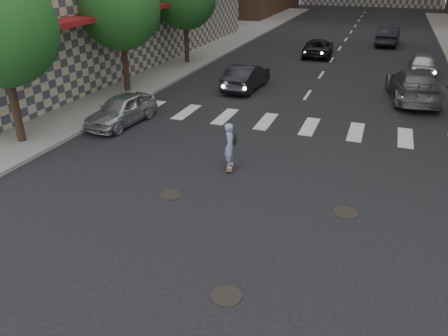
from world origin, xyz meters
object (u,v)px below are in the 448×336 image
(tree_b, at_px, (122,4))
(traffic_car_b, at_px, (414,85))
(traffic_car_a, at_px, (246,77))
(traffic_car_c, at_px, (318,48))
(skateboarder, at_px, (230,146))
(traffic_car_d, at_px, (423,63))
(silver_sedan, at_px, (122,110))
(traffic_car_e, at_px, (388,36))
(tree_a, at_px, (1,23))

(tree_b, distance_m, traffic_car_b, 15.72)
(traffic_car_a, distance_m, traffic_car_c, 11.32)
(skateboarder, distance_m, traffic_car_d, 18.93)
(silver_sedan, height_order, traffic_car_e, traffic_car_e)
(silver_sedan, height_order, traffic_car_a, traffic_car_a)
(traffic_car_d, bearing_deg, traffic_car_e, -75.73)
(traffic_car_a, relative_size, traffic_car_b, 0.77)
(silver_sedan, bearing_deg, tree_a, -121.64)
(traffic_car_a, bearing_deg, tree_a, 64.54)
(tree_a, bearing_deg, traffic_car_d, 49.53)
(skateboarder, relative_size, traffic_car_d, 0.40)
(traffic_car_d, relative_size, traffic_car_e, 0.86)
(traffic_car_d, bearing_deg, tree_b, 35.20)
(skateboarder, xyz_separation_m, traffic_car_c, (-0.34, 21.41, -0.25))
(tree_b, distance_m, traffic_car_d, 18.93)
(traffic_car_b, distance_m, traffic_car_d, 6.43)
(traffic_car_a, distance_m, traffic_car_b, 8.90)
(traffic_car_a, bearing_deg, tree_b, 28.96)
(traffic_car_b, height_order, traffic_car_e, traffic_car_b)
(tree_a, xyz_separation_m, traffic_car_a, (5.92, 10.87, -3.94))
(traffic_car_b, bearing_deg, traffic_car_a, -1.28)
(tree_b, xyz_separation_m, traffic_car_a, (5.92, 2.87, -3.94))
(tree_a, relative_size, traffic_car_e, 1.35)
(traffic_car_d, xyz_separation_m, traffic_car_e, (-2.34, 10.71, 0.09))
(silver_sedan, xyz_separation_m, traffic_car_b, (12.32, 8.43, 0.15))
(silver_sedan, height_order, traffic_car_d, traffic_car_d)
(skateboarder, bearing_deg, traffic_car_c, 76.76)
(traffic_car_a, xyz_separation_m, traffic_car_c, (2.31, 11.08, -0.07))
(traffic_car_a, xyz_separation_m, traffic_car_d, (9.56, 7.28, 0.01))
(traffic_car_e, bearing_deg, skateboarder, 84.11)
(tree_a, height_order, traffic_car_a, tree_a)
(tree_b, xyz_separation_m, skateboarder, (8.57, -7.47, -3.76))
(tree_a, distance_m, traffic_car_d, 24.18)
(skateboarder, height_order, traffic_car_a, skateboarder)
(traffic_car_a, bearing_deg, traffic_car_e, -108.74)
(skateboarder, xyz_separation_m, traffic_car_b, (6.21, 11.22, -0.07))
(tree_b, xyz_separation_m, traffic_car_e, (13.14, 20.86, -3.84))
(skateboarder, xyz_separation_m, traffic_car_a, (-2.65, 10.33, -0.18))
(traffic_car_c, height_order, traffic_car_e, traffic_car_e)
(tree_b, bearing_deg, traffic_car_e, 57.79)
(traffic_car_a, bearing_deg, skateboarder, 107.50)
(tree_b, relative_size, traffic_car_a, 1.54)
(traffic_car_b, bearing_deg, skateboarder, 54.02)
(silver_sedan, distance_m, traffic_car_d, 19.73)
(traffic_car_b, distance_m, traffic_car_c, 12.11)
(traffic_car_a, bearing_deg, traffic_car_b, -171.12)
(skateboarder, xyz_separation_m, traffic_car_d, (6.91, 17.62, -0.17))
(tree_a, distance_m, silver_sedan, 5.74)
(traffic_car_b, relative_size, traffic_car_d, 1.34)
(tree_a, bearing_deg, skateboarder, 3.57)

